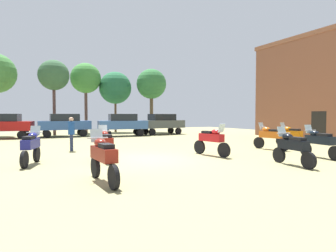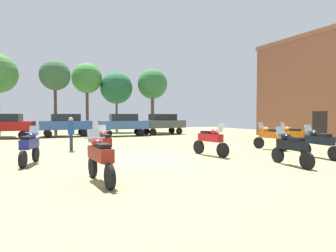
{
  "view_description": "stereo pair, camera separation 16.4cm",
  "coord_description": "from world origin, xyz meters",
  "px_view_note": "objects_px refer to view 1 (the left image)",
  "views": [
    {
      "loc": [
        -4.52,
        -11.05,
        1.91
      ],
      "look_at": [
        3.75,
        5.21,
        1.2
      ],
      "focal_mm": 29.92,
      "sensor_mm": 36.0,
      "label": 1
    },
    {
      "loc": [
        -4.37,
        -11.12,
        1.91
      ],
      "look_at": [
        3.75,
        5.21,
        1.2
      ],
      "focal_mm": 29.92,
      "sensor_mm": 36.0,
      "label": 2
    }
  ],
  "objects_px": {
    "motorcycle_2": "(270,136)",
    "motorcycle_4": "(103,157)",
    "motorcycle_10": "(106,144)",
    "tree_8": "(115,88)",
    "motorcycle_8": "(319,142)",
    "car_1": "(123,123)",
    "car_3": "(3,124)",
    "motorcycle_9": "(212,140)",
    "person_1": "(71,131)",
    "motorcycle_5": "(292,147)",
    "car_4": "(162,122)",
    "motorcycle_1": "(291,135)",
    "tree_1": "(86,79)",
    "car_6": "(65,123)",
    "tree_7": "(54,76)",
    "motorcycle_3": "(31,146)"
  },
  "relations": [
    {
      "from": "motorcycle_4",
      "to": "person_1",
      "type": "height_order",
      "value": "person_1"
    },
    {
      "from": "motorcycle_2",
      "to": "motorcycle_4",
      "type": "height_order",
      "value": "motorcycle_2"
    },
    {
      "from": "motorcycle_9",
      "to": "car_4",
      "type": "xyz_separation_m",
      "value": [
        4.24,
        14.12,
        0.43
      ]
    },
    {
      "from": "motorcycle_9",
      "to": "car_1",
      "type": "distance_m",
      "value": 13.82
    },
    {
      "from": "motorcycle_5",
      "to": "motorcycle_8",
      "type": "distance_m",
      "value": 2.77
    },
    {
      "from": "car_3",
      "to": "tree_8",
      "type": "height_order",
      "value": "tree_8"
    },
    {
      "from": "motorcycle_4",
      "to": "tree_1",
      "type": "bearing_deg",
      "value": 77.0
    },
    {
      "from": "car_6",
      "to": "tree_8",
      "type": "distance_m",
      "value": 8.46
    },
    {
      "from": "motorcycle_1",
      "to": "car_6",
      "type": "relative_size",
      "value": 0.48
    },
    {
      "from": "motorcycle_2",
      "to": "person_1",
      "type": "height_order",
      "value": "person_1"
    },
    {
      "from": "motorcycle_4",
      "to": "motorcycle_8",
      "type": "xyz_separation_m",
      "value": [
        9.63,
        0.21,
        -0.01
      ]
    },
    {
      "from": "motorcycle_8",
      "to": "car_3",
      "type": "height_order",
      "value": "car_3"
    },
    {
      "from": "motorcycle_8",
      "to": "car_1",
      "type": "xyz_separation_m",
      "value": [
        -3.7,
        16.52,
        0.46
      ]
    },
    {
      "from": "motorcycle_1",
      "to": "motorcycle_9",
      "type": "xyz_separation_m",
      "value": [
        -6.38,
        -0.84,
        0.03
      ]
    },
    {
      "from": "motorcycle_9",
      "to": "car_3",
      "type": "relative_size",
      "value": 0.48
    },
    {
      "from": "motorcycle_2",
      "to": "motorcycle_8",
      "type": "bearing_deg",
      "value": -108.24
    },
    {
      "from": "car_3",
      "to": "car_4",
      "type": "xyz_separation_m",
      "value": [
        13.55,
        -1.32,
        0.0
      ]
    },
    {
      "from": "car_6",
      "to": "motorcycle_1",
      "type": "bearing_deg",
      "value": -141.63
    },
    {
      "from": "motorcycle_5",
      "to": "car_1",
      "type": "distance_m",
      "value": 17.32
    },
    {
      "from": "motorcycle_9",
      "to": "car_4",
      "type": "distance_m",
      "value": 14.75
    },
    {
      "from": "motorcycle_3",
      "to": "person_1",
      "type": "distance_m",
      "value": 4.15
    },
    {
      "from": "motorcycle_5",
      "to": "tree_8",
      "type": "bearing_deg",
      "value": 97.37
    },
    {
      "from": "car_1",
      "to": "car_6",
      "type": "relative_size",
      "value": 1.03
    },
    {
      "from": "motorcycle_3",
      "to": "motorcycle_8",
      "type": "distance_m",
      "value": 12.03
    },
    {
      "from": "motorcycle_3",
      "to": "motorcycle_5",
      "type": "height_order",
      "value": "motorcycle_3"
    },
    {
      "from": "car_4",
      "to": "tree_8",
      "type": "distance_m",
      "value": 7.55
    },
    {
      "from": "motorcycle_3",
      "to": "motorcycle_8",
      "type": "bearing_deg",
      "value": -1.19
    },
    {
      "from": "motorcycle_8",
      "to": "person_1",
      "type": "bearing_deg",
      "value": 149.85
    },
    {
      "from": "motorcycle_4",
      "to": "motorcycle_8",
      "type": "distance_m",
      "value": 9.64
    },
    {
      "from": "motorcycle_10",
      "to": "person_1",
      "type": "distance_m",
      "value": 4.19
    },
    {
      "from": "tree_7",
      "to": "motorcycle_5",
      "type": "bearing_deg",
      "value": -73.43
    },
    {
      "from": "motorcycle_5",
      "to": "car_6",
      "type": "xyz_separation_m",
      "value": [
        -5.85,
        18.74,
        0.46
      ]
    },
    {
      "from": "person_1",
      "to": "motorcycle_4",
      "type": "bearing_deg",
      "value": 16.68
    },
    {
      "from": "motorcycle_3",
      "to": "car_4",
      "type": "relative_size",
      "value": 0.46
    },
    {
      "from": "car_4",
      "to": "motorcycle_3",
      "type": "bearing_deg",
      "value": 133.48
    },
    {
      "from": "motorcycle_5",
      "to": "motorcycle_4",
      "type": "bearing_deg",
      "value": -176.93
    },
    {
      "from": "motorcycle_2",
      "to": "tree_8",
      "type": "bearing_deg",
      "value": 87.7
    },
    {
      "from": "car_3",
      "to": "motorcycle_9",
      "type": "bearing_deg",
      "value": -137.17
    },
    {
      "from": "car_6",
      "to": "motorcycle_10",
      "type": "bearing_deg",
      "value": -179.56
    },
    {
      "from": "motorcycle_1",
      "to": "motorcycle_2",
      "type": "distance_m",
      "value": 2.18
    },
    {
      "from": "motorcycle_9",
      "to": "tree_1",
      "type": "distance_m",
      "value": 20.74
    },
    {
      "from": "motorcycle_4",
      "to": "car_6",
      "type": "bearing_deg",
      "value": 83.01
    },
    {
      "from": "motorcycle_9",
      "to": "motorcycle_1",
      "type": "bearing_deg",
      "value": 176.7
    },
    {
      "from": "motorcycle_3",
      "to": "tree_1",
      "type": "bearing_deg",
      "value": 91.09
    },
    {
      "from": "motorcycle_8",
      "to": "motorcycle_10",
      "type": "relative_size",
      "value": 1.02
    },
    {
      "from": "motorcycle_8",
      "to": "motorcycle_1",
      "type": "bearing_deg",
      "value": 62.85
    },
    {
      "from": "motorcycle_8",
      "to": "tree_8",
      "type": "relative_size",
      "value": 0.32
    },
    {
      "from": "motorcycle_10",
      "to": "tree_8",
      "type": "relative_size",
      "value": 0.32
    },
    {
      "from": "motorcycle_5",
      "to": "car_4",
      "type": "height_order",
      "value": "car_4"
    },
    {
      "from": "motorcycle_8",
      "to": "person_1",
      "type": "height_order",
      "value": "person_1"
    }
  ]
}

